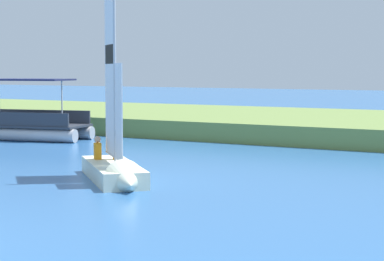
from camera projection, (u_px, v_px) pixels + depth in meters
shore_bank at (347, 126)px, 35.96m from camera, size 80.00×13.53×0.88m
sailboat at (117, 167)px, 20.71m from camera, size 4.32×4.13×6.38m
pontoon_boat at (31, 125)px, 33.58m from camera, size 5.77×3.50×2.77m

